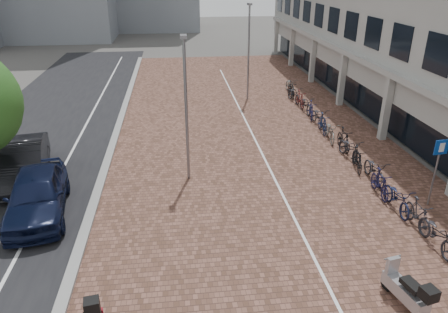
{
  "coord_description": "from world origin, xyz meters",
  "views": [
    {
      "loc": [
        -1.81,
        -9.09,
        8.24
      ],
      "look_at": [
        0.0,
        6.0,
        1.3
      ],
      "focal_mm": 33.32,
      "sensor_mm": 36.0,
      "label": 1
    }
  ],
  "objects_px": {
    "car_navy": "(37,194)",
    "car_dark": "(23,161)",
    "parking_sign": "(438,162)",
    "scooter_back": "(406,289)"
  },
  "relations": [
    {
      "from": "car_navy",
      "to": "car_dark",
      "type": "distance_m",
      "value": 3.26
    },
    {
      "from": "scooter_back",
      "to": "parking_sign",
      "type": "distance_m",
      "value": 6.08
    },
    {
      "from": "car_navy",
      "to": "scooter_back",
      "type": "relative_size",
      "value": 2.83
    },
    {
      "from": "car_navy",
      "to": "scooter_back",
      "type": "xyz_separation_m",
      "value": [
        10.86,
        -5.91,
        -0.23
      ]
    },
    {
      "from": "car_navy",
      "to": "car_dark",
      "type": "bearing_deg",
      "value": 106.36
    },
    {
      "from": "car_navy",
      "to": "car_dark",
      "type": "height_order",
      "value": "car_navy"
    },
    {
      "from": "car_dark",
      "to": "parking_sign",
      "type": "relative_size",
      "value": 1.83
    },
    {
      "from": "car_dark",
      "to": "parking_sign",
      "type": "height_order",
      "value": "parking_sign"
    },
    {
      "from": "car_dark",
      "to": "scooter_back",
      "type": "relative_size",
      "value": 2.89
    },
    {
      "from": "car_dark",
      "to": "scooter_back",
      "type": "distance_m",
      "value": 15.11
    }
  ]
}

